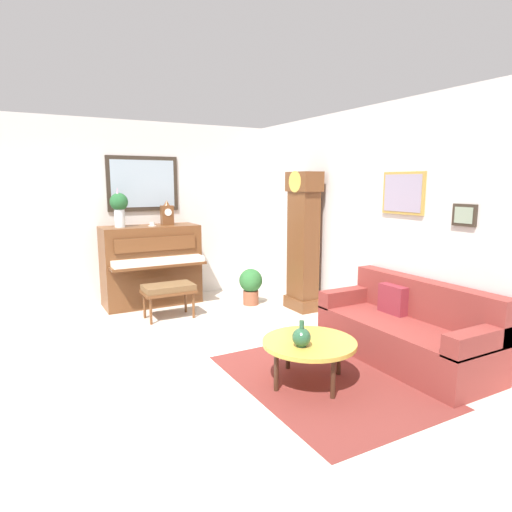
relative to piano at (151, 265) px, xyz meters
name	(u,v)px	position (x,y,z in m)	size (l,w,h in m)	color
ground_plane	(190,359)	(2.23, -0.23, -0.67)	(6.40, 6.00, 0.10)	beige
wall_left	(129,212)	(-0.37, -0.22, 0.79)	(0.13, 4.90, 2.80)	silver
wall_back	(361,219)	(2.24, 2.17, 0.79)	(5.30, 0.13, 2.80)	silver
area_rug	(325,380)	(3.46, 0.69, -0.61)	(2.10, 1.50, 0.01)	maroon
piano	(151,265)	(0.00, 0.00, 0.00)	(0.87, 1.44, 1.22)	brown
piano_bench	(168,290)	(0.83, 0.00, -0.21)	(0.42, 0.70, 0.48)	brown
grandfather_clock	(303,245)	(1.35, 1.88, 0.35)	(0.52, 0.34, 2.03)	brown
couch	(407,331)	(3.46, 1.76, -0.30)	(1.90, 0.80, 0.84)	maroon
coffee_table	(309,344)	(3.41, 0.53, -0.23)	(0.88, 0.88, 0.41)	gold
mantel_clock	(167,214)	(0.00, 0.27, 0.78)	(0.13, 0.18, 0.38)	brown
flower_vase	(119,206)	(0.00, -0.44, 0.92)	(0.26, 0.26, 0.58)	silver
teacup	(152,224)	(0.05, 0.02, 0.63)	(0.12, 0.12, 0.06)	white
green_jug	(301,337)	(3.49, 0.38, -0.12)	(0.17, 0.17, 0.24)	#234C33
potted_plant	(251,284)	(0.76, 1.32, -0.29)	(0.36, 0.36, 0.56)	#935138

